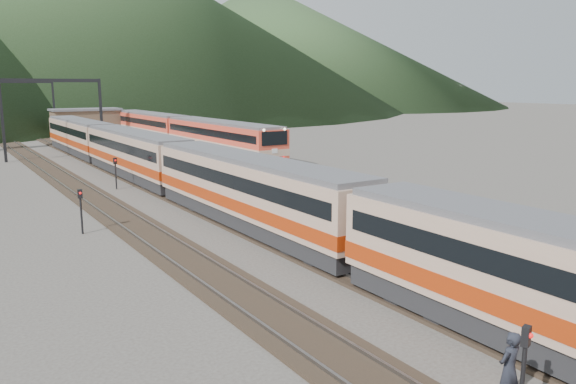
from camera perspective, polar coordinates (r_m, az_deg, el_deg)
track_main at (r=47.71m, az=-15.69°, el=1.63°), size 2.60×200.00×0.23m
track_far at (r=46.52m, az=-21.57°, el=1.05°), size 2.60×200.00×0.23m
track_second at (r=52.19m, az=-3.55°, el=2.77°), size 2.60×200.00×0.23m
platform at (r=47.73m, az=-8.57°, el=2.44°), size 8.00×100.00×1.00m
gantry_near at (r=61.11m, az=-22.78°, el=8.33°), size 9.55×0.25×8.00m
gantry_far at (r=85.82m, az=-25.82°, el=8.57°), size 9.55×0.25×8.00m
station_shed at (r=85.46m, az=-19.83°, el=6.97°), size 9.40×4.40×3.10m
hill_b at (r=241.04m, az=-23.16°, el=17.16°), size 220.00×220.00×75.00m
hill_c at (r=248.78m, az=-2.98°, el=14.86°), size 160.00×160.00×50.00m
main_train at (r=37.34m, az=-10.87°, el=2.21°), size 2.71×74.37×3.31m
second_train at (r=67.57m, az=-10.84°, el=6.19°), size 3.11×42.31×3.79m
short_signal_a at (r=13.66m, az=22.85°, el=-15.57°), size 0.26×0.22×2.27m
short_signal_b at (r=41.83m, az=-17.12°, el=2.25°), size 0.26×0.23×2.27m
short_signal_c at (r=29.73m, az=-20.31°, el=-1.28°), size 0.23×0.18×2.27m
worker at (r=14.48m, az=21.54°, el=-16.37°), size 0.69×0.48×1.81m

